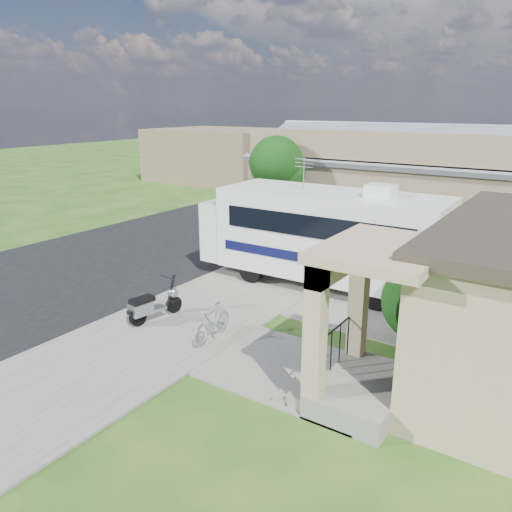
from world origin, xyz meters
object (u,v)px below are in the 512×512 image
Objects in this scene: pickup_truck at (280,205)px; van at (333,184)px; bicycle at (212,324)px; garden_hose at (328,363)px; motorhome at (322,233)px; shrub at (427,299)px; scooter at (152,305)px.

pickup_truck is 0.96× the size of van.
garden_hose is at bearing 4.98° from bicycle.
van is (-7.20, 15.95, -1.00)m from motorhome.
motorhome is at bearing 146.47° from shrub.
garden_hose is (2.68, -4.83, -1.72)m from motorhome.
shrub is 22.02m from van.
motorhome is 10.43m from pickup_truck.
shrub is at bearing -65.93° from van.
shrub is 0.51× the size of pickup_truck.
shrub is 7.61× the size of garden_hose.
motorhome reaches higher than scooter.
van is at bearing 121.41° from shrub.
garden_hose is at bearing 117.05° from pickup_truck.
pickup_truck is at bearing 125.50° from garden_hose.
scooter is at bearing -84.89° from van.
pickup_truck is (-4.03, 13.44, 0.22)m from scooter.
motorhome is at bearing 81.41° from bicycle.
shrub is 7.28m from scooter.
scooter is 21.84m from van.
motorhome reaches higher than van.
van is at bearing 115.43° from garden_hose.
scooter is 4.97× the size of garden_hose.
pickup_truck is (-10.79, 10.90, -0.65)m from shrub.
shrub is 1.53× the size of scooter.
pickup_truck is (-6.16, 13.42, 0.26)m from bicycle.
motorhome is 17.53m from van.
scooter is at bearing 175.87° from bicycle.
shrub is 0.49× the size of van.
pickup_truck reaches higher than bicycle.
pickup_truck is (-6.52, 8.07, -1.06)m from motorhome.
scooter is 2.13m from bicycle.
shrub is at bearing -34.73° from motorhome.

